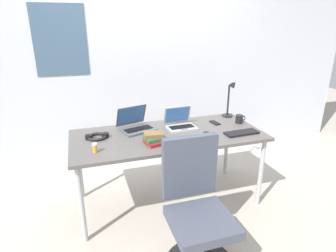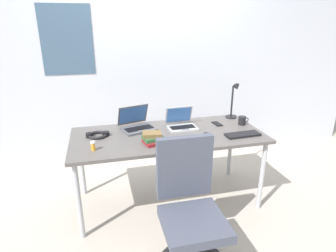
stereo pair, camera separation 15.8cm
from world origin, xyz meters
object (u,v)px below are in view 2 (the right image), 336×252
object	(u,v)px
laptop_center	(181,124)
headphones	(98,135)
office_chair	(190,218)
laptop_front_right	(137,125)
cell_phone	(217,124)
pill_bottle	(93,146)
computer_mouse	(207,134)
coffee_mug	(242,120)
external_keyboard	(243,135)
book_stack	(153,138)
desk_lamp	(234,101)

from	to	relation	value
laptop_center	headphones	size ratio (longest dim) A/B	1.35
office_chair	laptop_front_right	bearing A→B (deg)	102.49
cell_phone	laptop_center	bearing A→B (deg)	175.33
laptop_front_right	pill_bottle	bearing A→B (deg)	-136.06
laptop_center	computer_mouse	bearing A→B (deg)	-57.96
computer_mouse	cell_phone	distance (m)	0.36
laptop_center	pill_bottle	distance (m)	0.92
coffee_mug	laptop_front_right	bearing A→B (deg)	172.73
laptop_center	pill_bottle	world-z (taller)	laptop_center
external_keyboard	book_stack	distance (m)	0.85
book_stack	desk_lamp	bearing A→B (deg)	24.56
laptop_front_right	computer_mouse	size ratio (longest dim) A/B	3.97
pill_bottle	laptop_center	bearing A→B (deg)	21.24
desk_lamp	external_keyboard	size ratio (longest dim) A/B	1.21
laptop_front_right	computer_mouse	distance (m)	0.70
laptop_front_right	computer_mouse	xyz separation A→B (m)	(0.60, -0.35, -0.03)
external_keyboard	pill_bottle	size ratio (longest dim) A/B	4.18
desk_lamp	laptop_front_right	distance (m)	1.08
desk_lamp	pill_bottle	distance (m)	1.57
laptop_front_right	cell_phone	size ratio (longest dim) A/B	2.80
cell_phone	coffee_mug	size ratio (longest dim) A/B	1.20
pill_bottle	desk_lamp	bearing A→B (deg)	17.94
laptop_center	computer_mouse	world-z (taller)	laptop_center
book_stack	coffee_mug	distance (m)	1.02
headphones	office_chair	world-z (taller)	office_chair
laptop_front_right	coffee_mug	bearing A→B (deg)	-7.27
desk_lamp	laptop_center	world-z (taller)	desk_lamp
pill_bottle	external_keyboard	bearing A→B (deg)	-0.23
headphones	laptop_front_right	bearing A→B (deg)	15.43
desk_lamp	laptop_front_right	xyz separation A→B (m)	(-1.06, -0.07, -0.15)
laptop_front_right	external_keyboard	distance (m)	1.02
external_keyboard	office_chair	distance (m)	0.99
laptop_center	office_chair	world-z (taller)	office_chair
headphones	coffee_mug	world-z (taller)	coffee_mug
desk_lamp	coffee_mug	world-z (taller)	desk_lamp
headphones	pill_bottle	size ratio (longest dim) A/B	2.71
laptop_front_right	book_stack	bearing A→B (deg)	-77.89
laptop_center	coffee_mug	distance (m)	0.64
book_stack	coffee_mug	xyz separation A→B (m)	(0.99, 0.24, -0.00)
desk_lamp	computer_mouse	bearing A→B (deg)	-137.68
book_stack	coffee_mug	bearing A→B (deg)	13.68
book_stack	office_chair	bearing A→B (deg)	-77.29
laptop_front_right	book_stack	distance (m)	0.39
desk_lamp	headphones	xyz separation A→B (m)	(-1.45, -0.18, -0.18)
desk_lamp	external_keyboard	bearing A→B (deg)	-105.28
cell_phone	book_stack	size ratio (longest dim) A/B	0.70
laptop_front_right	headphones	world-z (taller)	laptop_front_right
computer_mouse	headphones	size ratio (longest dim) A/B	0.45
desk_lamp	headphones	bearing A→B (deg)	-173.00
headphones	book_stack	xyz separation A→B (m)	(0.47, -0.27, 0.03)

